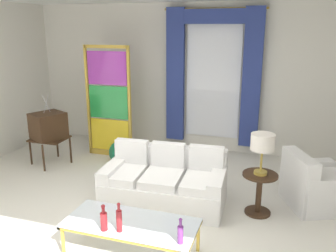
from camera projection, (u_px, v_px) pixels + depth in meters
ground_plane at (145, 214)px, 4.96m from camera, size 16.00×16.00×0.00m
wall_rear at (198, 78)px, 7.35m from camera, size 8.00×0.12×3.00m
curtained_window at (213, 68)px, 7.04m from camera, size 2.00×0.17×2.70m
couch_white_long at (165, 182)px, 5.27m from camera, size 1.81×1.02×0.86m
coffee_table at (131, 225)px, 4.01m from camera, size 1.51×0.66×0.41m
bottle_blue_decanter at (180, 233)px, 3.58m from camera, size 0.06×0.06×0.28m
bottle_crystal_tall at (119, 220)px, 3.79m from camera, size 0.06×0.06×0.34m
bottle_amber_squat at (104, 220)px, 3.81m from camera, size 0.08×0.08×0.30m
vintage_tv at (48, 127)px, 6.61m from camera, size 0.71×0.75×1.35m
armchair_white at (314, 187)px, 5.14m from camera, size 1.07×1.06×0.80m
stained_glass_divider at (109, 104)px, 6.96m from camera, size 0.95×0.05×2.20m
peacock_figurine at (117, 154)px, 6.69m from camera, size 0.44×0.60×0.50m
round_side_table at (259, 190)px, 4.91m from camera, size 0.48×0.48×0.59m
table_lamp_brass at (263, 144)px, 4.72m from camera, size 0.32×0.32×0.57m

